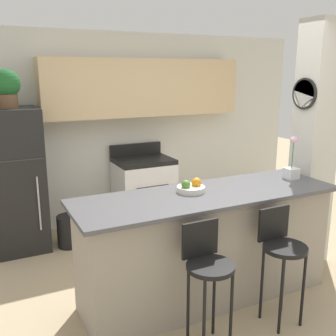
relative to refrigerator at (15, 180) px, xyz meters
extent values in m
plane|color=tan|center=(1.42, -1.90, -0.83)|extent=(14.00, 14.00, 0.00)
cube|color=silver|center=(1.42, 0.40, 0.45)|extent=(5.60, 0.06, 2.55)
cube|color=tan|center=(1.72, 0.21, 1.01)|extent=(2.71, 0.32, 0.74)
cube|color=silver|center=(1.63, 0.23, 0.70)|extent=(0.61, 0.28, 0.12)
cube|color=silver|center=(2.83, -1.72, 0.45)|extent=(0.36, 0.32, 2.55)
cylinder|color=black|center=(2.63, -1.72, 1.00)|extent=(0.02, 0.31, 0.31)
cylinder|color=white|center=(2.63, -1.72, 1.00)|extent=(0.01, 0.27, 0.27)
cube|color=gray|center=(1.42, -1.90, -0.34)|extent=(2.28, 0.65, 0.97)
cube|color=#4C4C51|center=(1.42, -1.90, 0.16)|extent=(2.40, 0.77, 0.03)
cube|color=black|center=(0.00, 0.00, -0.26)|extent=(0.62, 0.68, 1.12)
cube|color=black|center=(0.00, 0.00, 0.56)|extent=(0.62, 0.68, 0.53)
cube|color=#333333|center=(0.00, -0.35, 0.30)|extent=(0.59, 0.01, 0.01)
cylinder|color=#B2B2B7|center=(0.20, -0.35, -0.21)|extent=(0.02, 0.02, 0.62)
cube|color=white|center=(1.63, 0.06, -0.40)|extent=(0.75, 0.59, 0.85)
cube|color=black|center=(1.63, 0.06, 0.05)|extent=(0.75, 0.59, 0.06)
cube|color=black|center=(1.63, 0.33, 0.16)|extent=(0.75, 0.04, 0.16)
cube|color=black|center=(1.63, -0.24, -0.36)|extent=(0.45, 0.01, 0.27)
cylinder|color=black|center=(1.07, -2.51, -0.16)|extent=(0.35, 0.35, 0.03)
cube|color=black|center=(1.07, -2.35, 0.00)|extent=(0.30, 0.02, 0.28)
cylinder|color=black|center=(0.96, -2.62, -0.50)|extent=(0.02, 0.02, 0.65)
cylinder|color=black|center=(1.19, -2.62, -0.50)|extent=(0.02, 0.02, 0.65)
cylinder|color=black|center=(0.96, -2.39, -0.50)|extent=(0.02, 0.02, 0.65)
cylinder|color=black|center=(1.19, -2.39, -0.50)|extent=(0.02, 0.02, 0.65)
cylinder|color=black|center=(1.77, -2.51, -0.16)|extent=(0.35, 0.35, 0.03)
cube|color=black|center=(1.77, -2.35, 0.00)|extent=(0.30, 0.02, 0.28)
cylinder|color=black|center=(1.66, -2.62, -0.50)|extent=(0.02, 0.02, 0.65)
cylinder|color=black|center=(1.89, -2.62, -0.50)|extent=(0.02, 0.02, 0.65)
cylinder|color=black|center=(1.66, -2.39, -0.50)|extent=(0.02, 0.02, 0.65)
cylinder|color=black|center=(1.89, -2.39, -0.50)|extent=(0.02, 0.02, 0.65)
cylinder|color=brown|center=(0.00, 0.00, 0.90)|extent=(0.23, 0.23, 0.15)
sphere|color=#1E5B28|center=(0.00, 0.00, 1.09)|extent=(0.31, 0.31, 0.31)
cube|color=white|center=(2.41, -1.86, 0.23)|extent=(0.12, 0.12, 0.11)
cylinder|color=#386633|center=(2.41, -1.86, 0.42)|extent=(0.01, 0.01, 0.26)
sphere|color=#E5B2D1|center=(2.41, -1.86, 0.57)|extent=(0.07, 0.07, 0.07)
cylinder|color=silver|center=(1.30, -1.80, 0.21)|extent=(0.25, 0.25, 0.05)
sphere|color=orange|center=(1.36, -1.80, 0.26)|extent=(0.09, 0.09, 0.09)
sphere|color=#4C7F2D|center=(1.25, -1.81, 0.26)|extent=(0.08, 0.08, 0.08)
cylinder|color=black|center=(0.53, -0.24, -0.64)|extent=(0.28, 0.28, 0.38)
camera|label=1|loc=(-0.35, -4.68, 1.20)|focal=42.00mm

